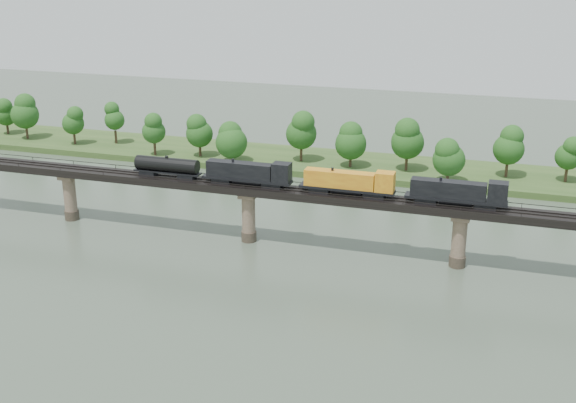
% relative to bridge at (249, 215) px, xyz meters
% --- Properties ---
extents(ground, '(400.00, 400.00, 0.00)m').
position_rel_bridge_xyz_m(ground, '(0.00, -30.00, -5.46)').
color(ground, '#384637').
rests_on(ground, ground).
extents(far_bank, '(300.00, 24.00, 1.60)m').
position_rel_bridge_xyz_m(far_bank, '(0.00, 55.00, -4.66)').
color(far_bank, '#2E491D').
rests_on(far_bank, ground).
extents(bridge, '(236.00, 30.00, 11.50)m').
position_rel_bridge_xyz_m(bridge, '(0.00, 0.00, 0.00)').
color(bridge, '#473A2D').
rests_on(bridge, ground).
extents(bridge_superstructure, '(220.00, 4.90, 0.75)m').
position_rel_bridge_xyz_m(bridge_superstructure, '(0.00, 0.00, 6.33)').
color(bridge_superstructure, black).
rests_on(bridge_superstructure, bridge).
extents(far_treeline, '(289.06, 17.54, 13.60)m').
position_rel_bridge_xyz_m(far_treeline, '(-8.21, 50.52, 3.37)').
color(far_treeline, '#382619').
rests_on(far_treeline, far_bank).
extents(freight_train, '(71.60, 2.79, 4.93)m').
position_rel_bridge_xyz_m(freight_train, '(12.98, -0.00, 8.39)').
color(freight_train, black).
rests_on(freight_train, bridge).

